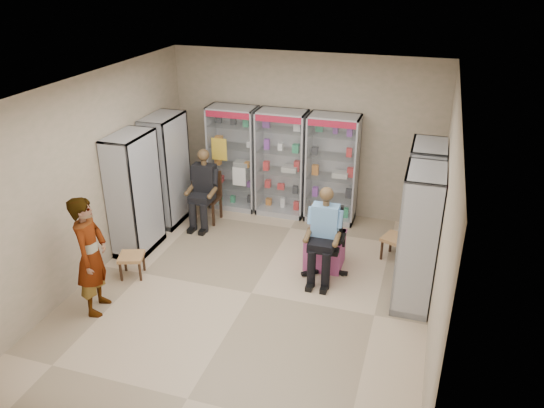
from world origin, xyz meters
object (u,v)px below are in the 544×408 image
(office_chair, at_px, (325,242))
(woven_stool_b, at_px, (132,265))
(cabinet_left_near, at_px, (134,194))
(cabinet_back_mid, at_px, (282,164))
(cabinet_back_right, at_px, (332,169))
(cabinet_right_far, at_px, (422,206))
(cabinet_back_left, at_px, (234,158))
(wooden_chair, at_px, (207,197))
(woven_stool_a, at_px, (395,248))
(cabinet_right_near, at_px, (418,239))
(cabinet_left_far, at_px, (167,170))
(pink_trunk, at_px, (325,250))
(standing_man, at_px, (91,256))
(seated_shopkeeper, at_px, (325,235))

(office_chair, distance_m, woven_stool_b, 2.98)
(cabinet_left_near, height_order, woven_stool_b, cabinet_left_near)
(cabinet_back_mid, xyz_separation_m, cabinet_back_right, (0.95, 0.00, 0.00))
(cabinet_back_mid, relative_size, cabinet_right_far, 1.00)
(cabinet_back_left, distance_m, cabinet_left_near, 2.23)
(cabinet_left_near, distance_m, wooden_chair, 1.56)
(cabinet_back_right, height_order, woven_stool_a, cabinet_back_right)
(cabinet_back_right, distance_m, woven_stool_b, 3.86)
(cabinet_right_near, distance_m, cabinet_left_far, 4.65)
(pink_trunk, bearing_deg, woven_stool_b, -156.77)
(cabinet_back_right, bearing_deg, standing_man, -124.02)
(cabinet_back_left, xyz_separation_m, cabinet_right_far, (3.53, -1.13, 0.00))
(cabinet_left_far, distance_m, office_chair, 3.29)
(standing_man, bearing_deg, woven_stool_a, -68.87)
(cabinet_back_right, distance_m, seated_shopkeeper, 1.96)
(cabinet_left_far, height_order, office_chair, cabinet_left_far)
(cabinet_right_near, relative_size, seated_shopkeeper, 1.45)
(cabinet_right_near, xyz_separation_m, cabinet_left_far, (-4.46, 1.30, 0.00))
(cabinet_back_left, distance_m, standing_man, 3.77)
(cabinet_left_far, relative_size, pink_trunk, 3.50)
(cabinet_back_left, height_order, office_chair, cabinet_back_left)
(cabinet_back_left, bearing_deg, cabinet_back_right, 0.00)
(wooden_chair, distance_m, office_chair, 2.69)
(cabinet_right_near, xyz_separation_m, cabinet_left_near, (-4.46, 0.20, 0.00))
(cabinet_right_near, distance_m, seated_shopkeeper, 1.41)
(woven_stool_b, bearing_deg, standing_man, -90.48)
(pink_trunk, bearing_deg, cabinet_back_left, 142.60)
(pink_trunk, relative_size, woven_stool_a, 1.45)
(cabinet_left_near, bearing_deg, office_chair, 93.05)
(cabinet_right_far, distance_m, pink_trunk, 1.64)
(cabinet_right_near, bearing_deg, woven_stool_a, 16.29)
(cabinet_back_mid, xyz_separation_m, cabinet_left_far, (-1.88, -0.93, 0.00))
(cabinet_back_right, xyz_separation_m, woven_stool_a, (1.30, -1.10, -0.80))
(wooden_chair, xyz_separation_m, seated_shopkeeper, (2.44, -1.18, 0.22))
(cabinet_left_near, xyz_separation_m, seated_shopkeeper, (3.12, 0.12, -0.31))
(woven_stool_a, bearing_deg, office_chair, -142.86)
(cabinet_back_left, xyz_separation_m, seated_shopkeeper, (2.19, -1.91, -0.31))
(cabinet_back_left, height_order, pink_trunk, cabinet_back_left)
(cabinet_left_far, distance_m, seated_shopkeeper, 3.29)
(cabinet_back_right, relative_size, cabinet_right_near, 1.00)
(cabinet_left_near, bearing_deg, wooden_chair, 152.39)
(cabinet_right_near, xyz_separation_m, seated_shopkeeper, (-1.34, 0.32, -0.31))
(cabinet_back_mid, distance_m, office_chair, 2.29)
(cabinet_right_near, xyz_separation_m, woven_stool_a, (-0.33, 1.13, -0.80))
(cabinet_back_mid, bearing_deg, cabinet_left_near, -132.80)
(standing_man, bearing_deg, cabinet_back_mid, -36.09)
(cabinet_right_near, height_order, woven_stool_b, cabinet_right_near)
(cabinet_left_far, relative_size, cabinet_left_near, 1.00)
(woven_stool_a, distance_m, woven_stool_b, 4.17)
(office_chair, bearing_deg, standing_man, -146.91)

